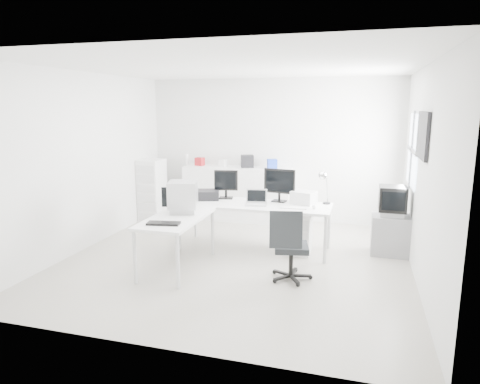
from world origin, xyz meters
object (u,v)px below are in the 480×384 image
(side_desk, at_px, (177,243))
(crt_monitor, at_px, (183,195))
(crt_tv, at_px, (392,201))
(laptop, at_px, (256,198))
(tv_cabinet, at_px, (390,235))
(sideboard, at_px, (238,194))
(laser_printer, at_px, (304,197))
(filing_cabinet, at_px, (152,190))
(main_desk, at_px, (254,226))
(inkjet_printer, at_px, (206,195))
(lcd_monitor_small, at_px, (226,184))
(drawer_pedestal, at_px, (298,234))
(office_chair, at_px, (291,244))
(lcd_monitor_large, at_px, (279,185))

(side_desk, relative_size, crt_monitor, 2.72)
(crt_tv, bearing_deg, laptop, -167.60)
(tv_cabinet, distance_m, sideboard, 3.16)
(laser_printer, relative_size, tv_cabinet, 0.57)
(tv_cabinet, bearing_deg, filing_cabinet, 169.14)
(main_desk, height_order, laser_printer, laser_printer)
(main_desk, height_order, inkjet_printer, inkjet_printer)
(tv_cabinet, relative_size, crt_tv, 1.23)
(main_desk, height_order, crt_tv, crt_tv)
(tv_cabinet, xyz_separation_m, crt_tv, (0.00, 0.00, 0.53))
(lcd_monitor_small, bearing_deg, crt_monitor, -115.92)
(drawer_pedestal, xyz_separation_m, sideboard, (-1.47, 1.63, 0.24))
(laptop, bearing_deg, main_desk, 107.88)
(side_desk, relative_size, inkjet_printer, 3.30)
(laser_printer, distance_m, crt_tv, 1.34)
(drawer_pedestal, distance_m, sideboard, 2.21)
(inkjet_printer, height_order, office_chair, office_chair)
(drawer_pedestal, relative_size, laptop, 1.73)
(drawer_pedestal, xyz_separation_m, lcd_monitor_small, (-1.25, 0.20, 0.70))
(laser_printer, height_order, sideboard, sideboard)
(office_chair, height_order, filing_cabinet, filing_cabinet)
(drawer_pedestal, xyz_separation_m, laptop, (-0.65, -0.15, 0.56))
(lcd_monitor_large, distance_m, crt_monitor, 1.63)
(main_desk, bearing_deg, drawer_pedestal, 4.09)
(crt_monitor, bearing_deg, side_desk, -106.37)
(office_chair, height_order, crt_tv, crt_tv)
(inkjet_printer, relative_size, office_chair, 0.43)
(main_desk, relative_size, laptop, 6.90)
(lcd_monitor_large, xyz_separation_m, laptop, (-0.30, -0.35, -0.16))
(laptop, relative_size, tv_cabinet, 0.57)
(filing_cabinet, bearing_deg, office_chair, -35.48)
(drawer_pedestal, xyz_separation_m, filing_cabinet, (-3.12, 1.16, 0.31))
(tv_cabinet, xyz_separation_m, sideboard, (-2.85, 1.34, 0.23))
(lcd_monitor_small, height_order, crt_monitor, crt_monitor)
(inkjet_printer, height_order, sideboard, sideboard)
(drawer_pedestal, height_order, office_chair, office_chair)
(lcd_monitor_small, height_order, laser_printer, lcd_monitor_small)
(side_desk, height_order, inkjet_printer, inkjet_printer)
(laser_printer, distance_m, tv_cabinet, 1.45)
(office_chair, relative_size, crt_tv, 1.96)
(lcd_monitor_small, relative_size, laser_printer, 1.40)
(side_desk, relative_size, drawer_pedestal, 2.33)
(laptop, height_order, crt_monitor, crt_monitor)
(lcd_monitor_large, bearing_deg, main_desk, -135.14)
(drawer_pedestal, xyz_separation_m, crt_tv, (1.38, 0.30, 0.54))
(main_desk, relative_size, drawer_pedestal, 4.00)
(sideboard, bearing_deg, drawer_pedestal, -48.07)
(drawer_pedestal, relative_size, inkjet_printer, 1.41)
(lcd_monitor_large, bearing_deg, crt_monitor, -128.16)
(main_desk, xyz_separation_m, laser_printer, (0.75, 0.22, 0.48))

